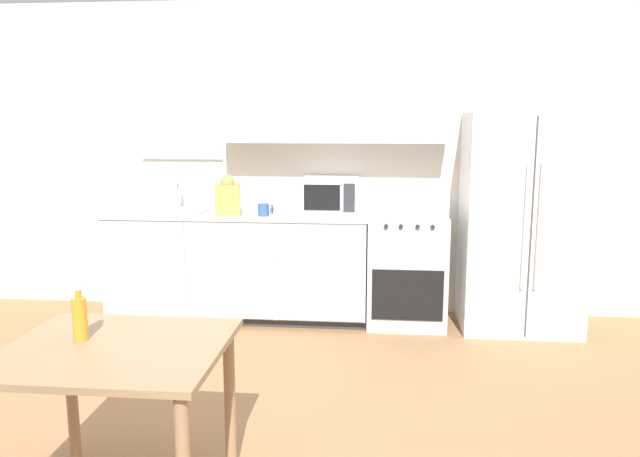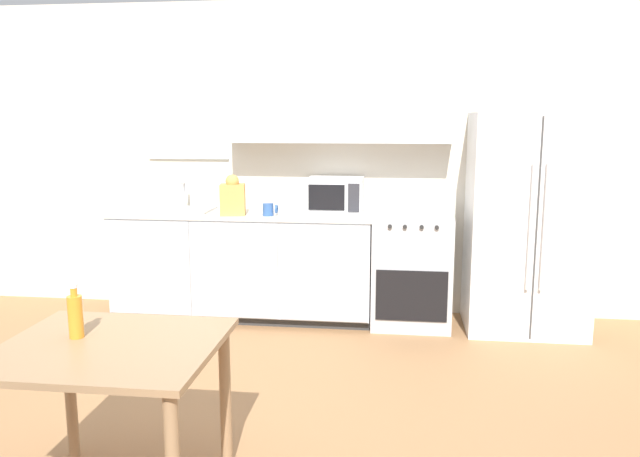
% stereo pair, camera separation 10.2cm
% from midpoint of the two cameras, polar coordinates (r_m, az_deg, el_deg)
% --- Properties ---
extents(ground_plane, '(12.00, 12.00, 0.00)m').
position_cam_midpoint_polar(ground_plane, '(3.62, -7.25, -18.20)').
color(ground_plane, '#9E7047').
extents(wall_back, '(12.00, 0.38, 2.70)m').
position_cam_midpoint_polar(wall_back, '(5.49, -1.77, 7.22)').
color(wall_back, beige).
rests_on(wall_back, ground_plane).
extents(kitchen_counter, '(2.22, 0.65, 0.92)m').
position_cam_midpoint_polar(kitchen_counter, '(5.42, -7.95, -3.29)').
color(kitchen_counter, '#333333').
rests_on(kitchen_counter, ground_plane).
extents(oven_range, '(0.64, 0.65, 0.93)m').
position_cam_midpoint_polar(oven_range, '(5.27, 7.35, -3.67)').
color(oven_range, '#B7BABC').
rests_on(oven_range, ground_plane).
extents(refrigerator, '(0.93, 0.72, 1.75)m').
position_cam_midpoint_polar(refrigerator, '(5.28, 17.40, 0.53)').
color(refrigerator, white).
rests_on(refrigerator, ground_plane).
extents(kitchen_sink, '(0.57, 0.40, 0.24)m').
position_cam_midpoint_polar(kitchen_sink, '(5.50, -13.78, 1.72)').
color(kitchen_sink, '#B7BABC').
rests_on(kitchen_sink, kitchen_counter).
extents(microwave, '(0.47, 0.37, 0.29)m').
position_cam_midpoint_polar(microwave, '(5.28, 0.42, 3.10)').
color(microwave, silver).
rests_on(microwave, kitchen_counter).
extents(coffee_mug, '(0.12, 0.09, 0.10)m').
position_cam_midpoint_polar(coffee_mug, '(5.11, -5.67, 1.74)').
color(coffee_mug, '#335999').
rests_on(coffee_mug, kitchen_counter).
extents(grocery_bag_0, '(0.23, 0.21, 0.33)m').
position_cam_midpoint_polar(grocery_bag_0, '(5.16, -9.00, 2.82)').
color(grocery_bag_0, '#DB994C').
rests_on(grocery_bag_0, kitchen_counter).
extents(dining_table, '(0.93, 0.83, 0.75)m').
position_cam_midpoint_polar(dining_table, '(2.90, -19.12, -12.35)').
color(dining_table, '#997551').
rests_on(dining_table, ground_plane).
extents(drink_bottle, '(0.06, 0.06, 0.25)m').
position_cam_midpoint_polar(drink_bottle, '(2.95, -22.05, -7.54)').
color(drink_bottle, orange).
rests_on(drink_bottle, dining_table).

